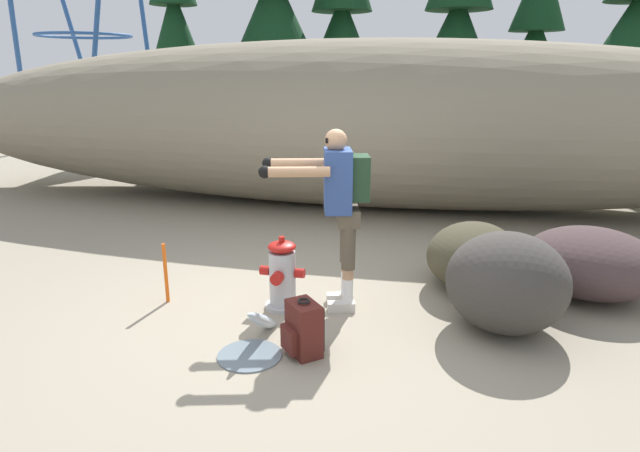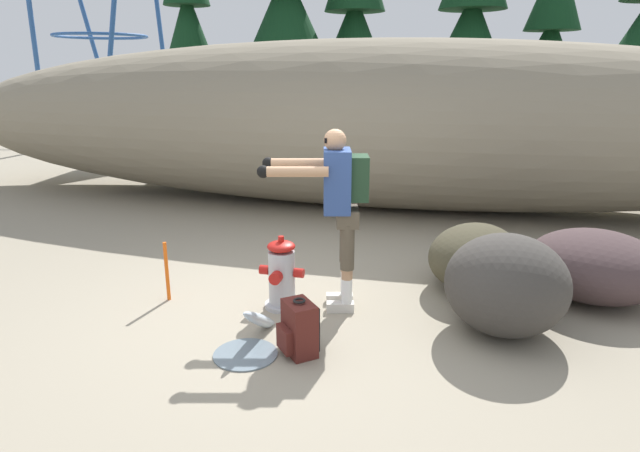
{
  "view_description": "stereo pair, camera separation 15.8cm",
  "coord_description": "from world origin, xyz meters",
  "px_view_note": "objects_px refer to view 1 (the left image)",
  "views": [
    {
      "loc": [
        1.3,
        -4.47,
        2.21
      ],
      "look_at": [
        0.21,
        0.37,
        0.75
      ],
      "focal_mm": 30.1,
      "sensor_mm": 36.0,
      "label": 1
    },
    {
      "loc": [
        1.45,
        -4.44,
        2.21
      ],
      "look_at": [
        0.21,
        0.37,
        0.75
      ],
      "focal_mm": 30.1,
      "sensor_mm": 36.0,
      "label": 2
    }
  ],
  "objects_px": {
    "fire_hydrant": "(282,276)",
    "survey_stake": "(166,273)",
    "spare_backpack": "(303,329)",
    "boulder_small": "(507,282)",
    "boulder_mid": "(590,262)",
    "boulder_large": "(472,255)",
    "utility_worker": "(339,198)"
  },
  "relations": [
    {
      "from": "boulder_mid",
      "to": "survey_stake",
      "type": "height_order",
      "value": "boulder_mid"
    },
    {
      "from": "fire_hydrant",
      "to": "boulder_large",
      "type": "relative_size",
      "value": 0.61
    },
    {
      "from": "utility_worker",
      "to": "boulder_mid",
      "type": "xyz_separation_m",
      "value": [
        2.42,
        0.86,
        -0.74
      ]
    },
    {
      "from": "utility_worker",
      "to": "survey_stake",
      "type": "bearing_deg",
      "value": -5.63
    },
    {
      "from": "boulder_mid",
      "to": "survey_stake",
      "type": "relative_size",
      "value": 2.17
    },
    {
      "from": "boulder_mid",
      "to": "survey_stake",
      "type": "xyz_separation_m",
      "value": [
        -4.08,
        -1.11,
        -0.04
      ]
    },
    {
      "from": "fire_hydrant",
      "to": "survey_stake",
      "type": "height_order",
      "value": "fire_hydrant"
    },
    {
      "from": "utility_worker",
      "to": "boulder_mid",
      "type": "bearing_deg",
      "value": -174.81
    },
    {
      "from": "utility_worker",
      "to": "fire_hydrant",
      "type": "bearing_deg",
      "value": 0.43
    },
    {
      "from": "spare_backpack",
      "to": "boulder_small",
      "type": "distance_m",
      "value": 1.82
    },
    {
      "from": "boulder_mid",
      "to": "boulder_small",
      "type": "xyz_separation_m",
      "value": [
        -0.91,
        -0.98,
        0.09
      ]
    },
    {
      "from": "survey_stake",
      "to": "boulder_large",
      "type": "bearing_deg",
      "value": 20.95
    },
    {
      "from": "utility_worker",
      "to": "survey_stake",
      "type": "xyz_separation_m",
      "value": [
        -1.66,
        -0.26,
        -0.78
      ]
    },
    {
      "from": "fire_hydrant",
      "to": "survey_stake",
      "type": "relative_size",
      "value": 1.19
    },
    {
      "from": "fire_hydrant",
      "to": "spare_backpack",
      "type": "bearing_deg",
      "value": -62.97
    },
    {
      "from": "boulder_mid",
      "to": "boulder_large",
      "type": "bearing_deg",
      "value": 179.61
    },
    {
      "from": "utility_worker",
      "to": "spare_backpack",
      "type": "xyz_separation_m",
      "value": [
        -0.1,
        -0.94,
        -0.87
      ]
    },
    {
      "from": "boulder_large",
      "to": "spare_backpack",
      "type": "bearing_deg",
      "value": -127.32
    },
    {
      "from": "spare_backpack",
      "to": "boulder_small",
      "type": "bearing_deg",
      "value": 166.05
    },
    {
      "from": "boulder_small",
      "to": "survey_stake",
      "type": "xyz_separation_m",
      "value": [
        -3.17,
        -0.13,
        -0.14
      ]
    },
    {
      "from": "fire_hydrant",
      "to": "utility_worker",
      "type": "xyz_separation_m",
      "value": [
        0.51,
        0.14,
        0.76
      ]
    },
    {
      "from": "boulder_mid",
      "to": "boulder_small",
      "type": "height_order",
      "value": "boulder_small"
    },
    {
      "from": "fire_hydrant",
      "to": "survey_stake",
      "type": "bearing_deg",
      "value": -174.04
    },
    {
      "from": "fire_hydrant",
      "to": "boulder_small",
      "type": "bearing_deg",
      "value": 0.4
    },
    {
      "from": "fire_hydrant",
      "to": "boulder_mid",
      "type": "height_order",
      "value": "fire_hydrant"
    },
    {
      "from": "spare_backpack",
      "to": "boulder_mid",
      "type": "bearing_deg",
      "value": 174.64
    },
    {
      "from": "boulder_mid",
      "to": "spare_backpack",
      "type": "bearing_deg",
      "value": -144.54
    },
    {
      "from": "spare_backpack",
      "to": "boulder_large",
      "type": "xyz_separation_m",
      "value": [
        1.37,
        1.8,
        0.12
      ]
    },
    {
      "from": "spare_backpack",
      "to": "boulder_small",
      "type": "relative_size",
      "value": 0.45
    },
    {
      "from": "utility_worker",
      "to": "boulder_small",
      "type": "distance_m",
      "value": 1.64
    },
    {
      "from": "boulder_mid",
      "to": "survey_stake",
      "type": "distance_m",
      "value": 4.23
    },
    {
      "from": "fire_hydrant",
      "to": "boulder_small",
      "type": "distance_m",
      "value": 2.02
    }
  ]
}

